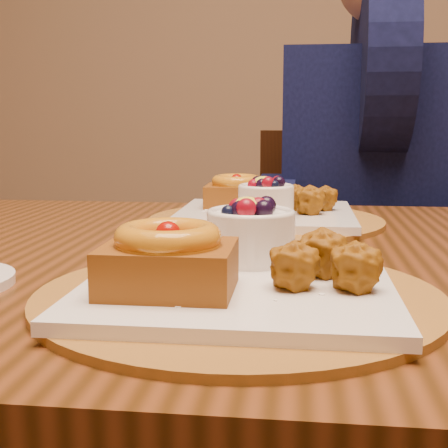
{
  "coord_description": "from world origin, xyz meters",
  "views": [
    {
      "loc": [
        -0.05,
        -0.7,
        0.92
      ],
      "look_at": [
        -0.12,
        -0.09,
        0.82
      ],
      "focal_mm": 50.0,
      "sensor_mm": 36.0,
      "label": 1
    }
  ],
  "objects": [
    {
      "name": "dining_table",
      "position": [
        -0.1,
        0.08,
        0.68
      ],
      "size": [
        1.6,
        0.9,
        0.76
      ],
      "color": "#371E0A",
      "rests_on": "ground"
    },
    {
      "name": "place_setting_near",
      "position": [
        -0.1,
        -0.13,
        0.78
      ],
      "size": [
        0.38,
        0.38,
        0.09
      ],
      "color": "brown",
      "rests_on": "dining_table"
    },
    {
      "name": "place_setting_far",
      "position": [
        -0.1,
        0.3,
        0.78
      ],
      "size": [
        0.38,
        0.38,
        0.08
      ],
      "color": "brown",
      "rests_on": "dining_table"
    },
    {
      "name": "chair_far",
      "position": [
        0.03,
        0.8,
        0.49
      ],
      "size": [
        0.53,
        0.53,
        0.89
      ],
      "rotation": [
        0.0,
        0.0,
        -0.28
      ],
      "color": "black",
      "rests_on": "ground"
    },
    {
      "name": "diner",
      "position": [
        0.12,
        0.71,
        0.88
      ],
      "size": [
        0.51,
        0.49,
        0.83
      ],
      "rotation": [
        0.0,
        0.0,
        -0.35
      ],
      "color": "black",
      "rests_on": "ground"
    }
  ]
}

